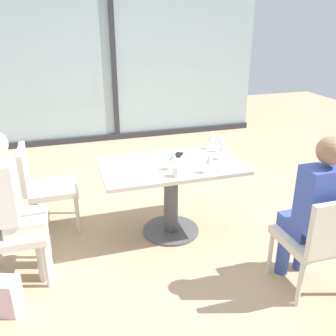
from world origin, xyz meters
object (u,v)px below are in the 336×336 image
chair_front_right (320,237)px  wine_glass_3 (212,137)px  chair_far_left (42,183)px  coffee_cup (176,171)px  chair_side_end (2,226)px  cell_phone_on_table (178,155)px  wine_glass_2 (221,139)px  wine_glass_1 (223,146)px  wine_glass_4 (210,159)px  dining_table_main (171,183)px  person_front_right (315,206)px  person_side_end (13,201)px  wine_glass_0 (173,156)px

chair_front_right → wine_glass_3: size_ratio=4.70×
chair_far_left → coffee_cup: bearing=-32.8°
chair_side_end → cell_phone_on_table: bearing=17.5°
chair_far_left → wine_glass_2: wine_glass_2 is taller
wine_glass_1 → wine_glass_3: same height
wine_glass_1 → wine_glass_4: size_ratio=1.00×
chair_far_left → wine_glass_2: size_ratio=4.70×
dining_table_main → wine_glass_4: wine_glass_4 is taller
wine_glass_2 → wine_glass_3: 0.12m
wine_glass_4 → person_front_right: bearing=-54.7°
person_side_end → wine_glass_3: bearing=17.4°
dining_table_main → chair_front_right: 1.40m
dining_table_main → coffee_cup: (-0.04, -0.28, 0.24)m
person_side_end → wine_glass_4: 1.63m
chair_front_right → person_side_end: (-2.16, 0.85, 0.20)m
dining_table_main → wine_glass_3: wine_glass_3 is taller
chair_side_end → chair_front_right: bearing=-20.6°
chair_side_end → wine_glass_1: (1.99, 0.28, 0.37)m
chair_side_end → chair_far_left: same height
wine_glass_2 → coffee_cup: bearing=-143.4°
dining_table_main → wine_glass_1: size_ratio=7.11×
cell_phone_on_table → person_side_end: bearing=-127.7°
wine_glass_1 → wine_glass_3: (0.02, 0.31, 0.00)m
chair_far_left → person_front_right: person_front_right is taller
wine_glass_0 → wine_glass_1: 0.54m
wine_glass_4 → cell_phone_on_table: bearing=103.6°
chair_side_end → wine_glass_2: bearing=13.2°
wine_glass_2 → wine_glass_4: size_ratio=1.00×
chair_front_right → coffee_cup: size_ratio=9.67×
wine_glass_0 → wine_glass_3: (0.55, 0.42, 0.00)m
wine_glass_1 → wine_glass_4: same height
person_side_end → wine_glass_2: 2.01m
chair_front_right → person_front_right: size_ratio=0.69×
coffee_cup → wine_glass_3: bearing=45.2°
chair_side_end → wine_glass_4: bearing=0.4°
cell_phone_on_table → wine_glass_3: bearing=45.9°
wine_glass_0 → coffee_cup: (-0.02, -0.16, -0.09)m
person_side_end → coffee_cup: bearing=0.8°
person_front_right → coffee_cup: 1.14m
dining_table_main → wine_glass_2: 0.69m
coffee_cup → cell_phone_on_table: 0.52m
dining_table_main → coffee_cup: size_ratio=14.63×
wine_glass_0 → wine_glass_2: 0.68m
wine_glass_1 → cell_phone_on_table: bearing=148.3°
chair_side_end → wine_glass_4: 1.77m
wine_glass_2 → wine_glass_4: (-0.32, -0.47, 0.00)m
person_front_right → wine_glass_1: (-0.28, 1.02, 0.16)m
person_front_right → wine_glass_4: 0.94m
chair_far_left → wine_glass_4: wine_glass_4 is taller
wine_glass_4 → cell_phone_on_table: 0.53m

